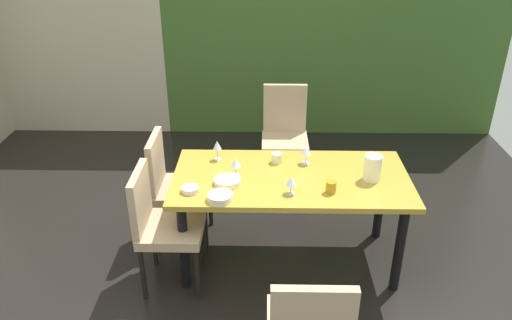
% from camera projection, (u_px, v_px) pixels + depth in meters
% --- Properties ---
extents(ground_plane, '(5.97, 5.94, 0.02)m').
position_uv_depth(ground_plane, '(231.00, 294.00, 3.62)').
color(ground_plane, black).
extents(back_panel_interior, '(2.05, 0.10, 2.73)m').
position_uv_depth(back_panel_interior, '(71.00, 18.00, 5.62)').
color(back_panel_interior, beige).
rests_on(back_panel_interior, ground_plane).
extents(garden_window_panel, '(3.92, 0.10, 2.73)m').
position_uv_depth(garden_window_panel, '(336.00, 19.00, 5.57)').
color(garden_window_panel, '#3F6229').
rests_on(garden_window_panel, ground_plane).
extents(dining_table, '(1.72, 0.85, 0.75)m').
position_uv_depth(dining_table, '(291.00, 187.00, 3.67)').
color(dining_table, gold).
rests_on(dining_table, ground_plane).
extents(chair_left_near, '(0.45, 0.44, 0.92)m').
position_uv_depth(chair_left_near, '(160.00, 221.00, 3.50)').
color(chair_left_near, tan).
rests_on(chair_left_near, ground_plane).
extents(chair_left_far, '(0.45, 0.44, 0.93)m').
position_uv_depth(chair_left_far, '(173.00, 183.00, 3.98)').
color(chair_left_far, tan).
rests_on(chair_left_far, ground_plane).
extents(chair_head_far, '(0.44, 0.45, 0.98)m').
position_uv_depth(chair_head_far, '(285.00, 131.00, 4.84)').
color(chair_head_far, tan).
rests_on(chair_head_far, ground_plane).
extents(wine_glass_south, '(0.06, 0.06, 0.16)m').
position_uv_depth(wine_glass_south, '(217.00, 146.00, 3.81)').
color(wine_glass_south, silver).
rests_on(wine_glass_south, dining_table).
extents(wine_glass_west, '(0.08, 0.08, 0.13)m').
position_uv_depth(wine_glass_west, '(236.00, 163.00, 3.60)').
color(wine_glass_west, silver).
rests_on(wine_glass_west, dining_table).
extents(wine_glass_east, '(0.08, 0.08, 0.14)m').
position_uv_depth(wine_glass_east, '(306.00, 151.00, 3.75)').
color(wine_glass_east, silver).
rests_on(wine_glass_east, dining_table).
extents(wine_glass_left, '(0.08, 0.08, 0.13)m').
position_uv_depth(wine_glass_left, '(291.00, 181.00, 3.36)').
color(wine_glass_left, silver).
rests_on(wine_glass_left, dining_table).
extents(serving_bowl_near_window, '(0.17, 0.17, 0.05)m').
position_uv_depth(serving_bowl_near_window, '(220.00, 197.00, 3.32)').
color(serving_bowl_near_window, white).
rests_on(serving_bowl_near_window, dining_table).
extents(serving_bowl_center, '(0.19, 0.19, 0.04)m').
position_uv_depth(serving_bowl_center, '(227.00, 181.00, 3.52)').
color(serving_bowl_center, '#F3EBC7').
rests_on(serving_bowl_center, dining_table).
extents(serving_bowl_north, '(0.12, 0.12, 0.04)m').
position_uv_depth(serving_bowl_north, '(190.00, 189.00, 3.42)').
color(serving_bowl_north, silver).
rests_on(serving_bowl_north, dining_table).
extents(cup_rear, '(0.08, 0.08, 0.08)m').
position_uv_depth(cup_rear, '(277.00, 158.00, 3.80)').
color(cup_rear, beige).
rests_on(cup_rear, dining_table).
extents(cup_corner, '(0.07, 0.07, 0.09)m').
position_uv_depth(cup_corner, '(331.00, 187.00, 3.40)').
color(cup_corner, '#B7891C').
rests_on(cup_corner, dining_table).
extents(pitcher_front, '(0.14, 0.13, 0.19)m').
position_uv_depth(pitcher_front, '(373.00, 168.00, 3.54)').
color(pitcher_front, white).
rests_on(pitcher_front, dining_table).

